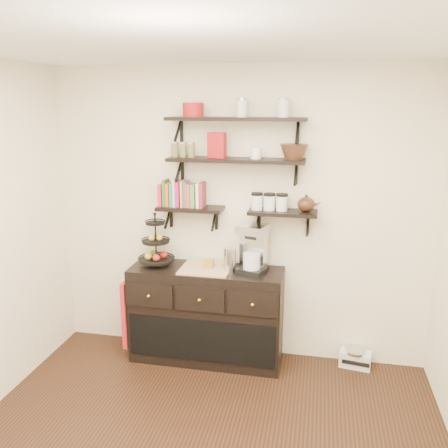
% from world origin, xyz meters
% --- Properties ---
extents(ceiling, '(3.50, 3.50, 0.02)m').
position_xyz_m(ceiling, '(0.00, 0.00, 2.70)').
color(ceiling, white).
rests_on(ceiling, back_wall).
extents(back_wall, '(3.50, 0.02, 2.70)m').
position_xyz_m(back_wall, '(0.00, 1.75, 1.35)').
color(back_wall, white).
rests_on(back_wall, ground).
extents(shelf_top, '(1.20, 0.27, 0.23)m').
position_xyz_m(shelf_top, '(0.00, 1.62, 2.23)').
color(shelf_top, black).
rests_on(shelf_top, back_wall).
extents(shelf_mid, '(1.20, 0.27, 0.23)m').
position_xyz_m(shelf_mid, '(0.00, 1.62, 1.88)').
color(shelf_mid, black).
rests_on(shelf_mid, back_wall).
extents(shelf_low_left, '(0.60, 0.25, 0.23)m').
position_xyz_m(shelf_low_left, '(-0.42, 1.63, 1.43)').
color(shelf_low_left, black).
rests_on(shelf_low_left, back_wall).
extents(shelf_low_right, '(0.60, 0.25, 0.23)m').
position_xyz_m(shelf_low_right, '(0.42, 1.63, 1.43)').
color(shelf_low_right, black).
rests_on(shelf_low_right, back_wall).
extents(cookbooks, '(0.43, 0.15, 0.26)m').
position_xyz_m(cookbooks, '(-0.47, 1.63, 1.57)').
color(cookbooks, red).
rests_on(cookbooks, shelf_low_left).
extents(glass_canisters, '(0.32, 0.10, 0.13)m').
position_xyz_m(glass_canisters, '(0.30, 1.63, 1.51)').
color(glass_canisters, silver).
rests_on(glass_canisters, shelf_low_right).
extents(sideboard, '(1.40, 0.50, 0.92)m').
position_xyz_m(sideboard, '(-0.25, 1.51, 0.45)').
color(sideboard, black).
rests_on(sideboard, floor).
extents(fruit_stand, '(0.33, 0.33, 0.48)m').
position_xyz_m(fruit_stand, '(-0.72, 1.52, 1.07)').
color(fruit_stand, black).
rests_on(fruit_stand, sideboard).
extents(candle, '(0.08, 0.08, 0.08)m').
position_xyz_m(candle, '(-0.22, 1.51, 0.96)').
color(candle, olive).
rests_on(candle, sideboard).
extents(coffee_maker, '(0.29, 0.29, 0.44)m').
position_xyz_m(coffee_maker, '(0.17, 1.54, 1.11)').
color(coffee_maker, black).
rests_on(coffee_maker, sideboard).
extents(thermal_carafe, '(0.11, 0.11, 0.22)m').
position_xyz_m(thermal_carafe, '(-0.03, 1.49, 1.01)').
color(thermal_carafe, silver).
rests_on(thermal_carafe, sideboard).
extents(apron, '(0.04, 0.27, 0.64)m').
position_xyz_m(apron, '(-0.98, 1.41, 0.46)').
color(apron, '#B6132F').
rests_on(apron, sideboard).
extents(radio, '(0.30, 0.21, 0.17)m').
position_xyz_m(radio, '(1.13, 1.64, 0.08)').
color(radio, silver).
rests_on(radio, floor).
extents(recipe_box, '(0.17, 0.10, 0.22)m').
position_xyz_m(recipe_box, '(-0.17, 1.61, 2.01)').
color(recipe_box, '#9F1217').
rests_on(recipe_box, shelf_mid).
extents(walnut_bowl, '(0.24, 0.24, 0.13)m').
position_xyz_m(walnut_bowl, '(0.50, 1.61, 1.96)').
color(walnut_bowl, black).
rests_on(walnut_bowl, shelf_mid).
extents(ramekins, '(0.09, 0.09, 0.10)m').
position_xyz_m(ramekins, '(0.18, 1.61, 1.95)').
color(ramekins, white).
rests_on(ramekins, shelf_mid).
extents(teapot, '(0.22, 0.17, 0.15)m').
position_xyz_m(teapot, '(0.62, 1.63, 1.53)').
color(teapot, '#3A1F11').
rests_on(teapot, shelf_low_right).
extents(red_pot, '(0.18, 0.18, 0.12)m').
position_xyz_m(red_pot, '(-0.38, 1.61, 2.31)').
color(red_pot, '#9F1217').
rests_on(red_pot, shelf_top).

